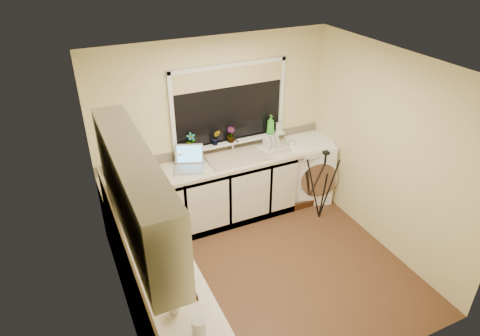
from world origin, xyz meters
name	(u,v)px	position (x,y,z in m)	size (l,w,h in m)	color
floor	(265,271)	(0.00, 0.00, 0.00)	(3.20, 3.20, 0.00)	brown
ceiling	(273,69)	(0.00, 0.00, 2.45)	(3.20, 3.20, 0.00)	white
wall_back	(215,130)	(0.00, 1.50, 1.23)	(3.20, 3.20, 0.00)	beige
wall_front	(362,277)	(0.00, -1.50, 1.23)	(3.20, 3.20, 0.00)	beige
wall_left	(114,223)	(-1.60, 0.00, 1.23)	(3.00, 3.00, 0.00)	beige
wall_right	(388,154)	(1.60, 0.00, 1.23)	(3.00, 3.00, 0.00)	beige
base_cabinet_back	(203,197)	(-0.33, 1.20, 0.43)	(2.55, 0.60, 0.86)	silver
base_cabinet_left	(163,298)	(-1.30, -0.30, 0.43)	(0.54, 2.40, 0.86)	silver
worktop_back	(224,162)	(0.00, 1.20, 0.88)	(3.20, 0.60, 0.04)	beige
worktop_left	(159,263)	(-1.30, -0.30, 0.88)	(0.60, 2.40, 0.04)	beige
upper_cabinet	(135,190)	(-1.44, -0.45, 1.80)	(0.28, 1.90, 0.70)	silver
splashback_left	(124,251)	(-1.59, -0.30, 1.12)	(0.02, 2.40, 0.45)	beige
splashback_back	(216,147)	(0.00, 1.49, 0.97)	(3.20, 0.02, 0.14)	beige
window_glass	(229,105)	(0.20, 1.49, 1.55)	(1.50, 0.02, 1.00)	black
window_blind	(229,77)	(0.20, 1.46, 1.92)	(1.50, 0.02, 0.25)	tan
windowsill	(231,142)	(0.20, 1.43, 1.04)	(1.60, 0.14, 0.03)	white
sink	(238,157)	(0.20, 1.20, 0.91)	(0.82, 0.46, 0.03)	tan
faucet	(233,144)	(0.20, 1.38, 1.02)	(0.03, 0.03, 0.24)	silver
washing_machine	(307,168)	(1.32, 1.22, 0.46)	(0.65, 0.63, 0.92)	white
laptop	(189,162)	(-0.47, 1.25, 0.97)	(0.47, 0.47, 0.26)	#96979E
kettle	(148,220)	(-1.26, 0.21, 1.01)	(0.16, 0.16, 0.21)	silver
dish_rack	(272,149)	(0.71, 1.20, 0.93)	(0.37, 0.27, 0.05)	beige
tripod	(322,186)	(1.20, 0.64, 0.52)	(0.50, 0.50, 1.04)	black
glass_jug	(199,327)	(-1.24, -1.22, 0.98)	(0.11, 0.11, 0.16)	silver
steel_jar	(152,250)	(-1.33, -0.19, 0.96)	(0.08, 0.08, 0.12)	silver
microwave	(138,193)	(-1.24, 0.66, 1.07)	(0.60, 0.40, 0.33)	silver
plant_a	(191,141)	(-0.37, 1.42, 1.17)	(0.12, 0.08, 0.23)	#999999
plant_b	(216,137)	(-0.03, 1.41, 1.16)	(0.12, 0.09, 0.21)	#999999
plant_c	(231,135)	(0.19, 1.40, 1.16)	(0.12, 0.12, 0.21)	#999999
soap_bottle_green	(271,125)	(0.79, 1.40, 1.19)	(0.11, 0.11, 0.28)	green
soap_bottle_clear	(279,126)	(0.93, 1.42, 1.14)	(0.08, 0.09, 0.19)	#999999
cup_back	(292,143)	(1.02, 1.20, 0.94)	(0.11, 0.11, 0.09)	silver
cup_left	(174,308)	(-1.34, -0.94, 0.95)	(0.11, 0.11, 0.10)	beige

